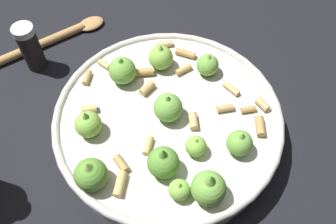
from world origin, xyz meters
The scene contains 4 objects.
ground_plane centered at (0.00, 0.00, 0.00)m, with size 2.40×2.40×0.00m, color black.
cooking_pan centered at (0.00, 0.00, 0.03)m, with size 0.35×0.35×0.11m.
pepper_shaker centered at (0.17, 0.22, 0.05)m, with size 0.04×0.04×0.09m.
wooden_spoon centered at (0.23, 0.19, 0.01)m, with size 0.12×0.21×0.02m.
Camera 1 is at (-0.30, 0.03, 0.51)m, focal length 38.97 mm.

